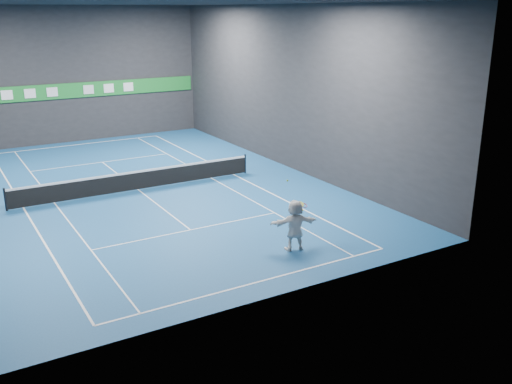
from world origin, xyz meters
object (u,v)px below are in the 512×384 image
player (295,225)px  tennis_racket (303,206)px  tennis_ball (287,181)px  tennis_net (138,180)px

player → tennis_racket: 0.78m
tennis_ball → tennis_racket: (0.76, 0.07, -1.13)m
tennis_net → tennis_racket: bearing=-73.9°
player → tennis_net: (-2.57, 10.24, -0.45)m
player → tennis_racket: (0.38, 0.05, 0.68)m
player → tennis_net: size_ratio=0.16×
tennis_net → tennis_racket: tennis_racket is taller
tennis_racket → tennis_net: bearing=106.1°
tennis_net → tennis_racket: (2.95, -10.19, 1.12)m
tennis_ball → player: bearing=3.6°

